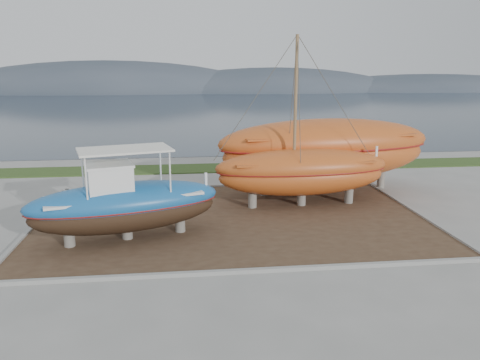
{
  "coord_description": "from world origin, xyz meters",
  "views": [
    {
      "loc": [
        -2.13,
        -17.22,
        7.07
      ],
      "look_at": [
        0.35,
        4.0,
        1.9
      ],
      "focal_mm": 35.0,
      "sensor_mm": 36.0,
      "label": 1
    }
  ],
  "objects_px": {
    "blue_caique": "(125,195)",
    "orange_sailboat": "(304,123)",
    "white_dinghy": "(119,196)",
    "orange_bare_hull": "(325,157)"
  },
  "relations": [
    {
      "from": "orange_sailboat",
      "to": "orange_bare_hull",
      "type": "relative_size",
      "value": 0.72
    },
    {
      "from": "blue_caique",
      "to": "white_dinghy",
      "type": "distance_m",
      "value": 4.48
    },
    {
      "from": "blue_caique",
      "to": "white_dinghy",
      "type": "bearing_deg",
      "value": 85.76
    },
    {
      "from": "white_dinghy",
      "to": "orange_bare_hull",
      "type": "xyz_separation_m",
      "value": [
        11.29,
        2.27,
        1.36
      ]
    },
    {
      "from": "blue_caique",
      "to": "orange_sailboat",
      "type": "height_order",
      "value": "orange_sailboat"
    },
    {
      "from": "white_dinghy",
      "to": "orange_sailboat",
      "type": "xyz_separation_m",
      "value": [
        9.31,
        -0.28,
        3.59
      ]
    },
    {
      "from": "white_dinghy",
      "to": "orange_bare_hull",
      "type": "distance_m",
      "value": 11.6
    },
    {
      "from": "blue_caique",
      "to": "orange_sailboat",
      "type": "xyz_separation_m",
      "value": [
        8.45,
        3.95,
        2.36
      ]
    },
    {
      "from": "orange_bare_hull",
      "to": "white_dinghy",
      "type": "bearing_deg",
      "value": -174.92
    },
    {
      "from": "blue_caique",
      "to": "orange_sailboat",
      "type": "distance_m",
      "value": 9.62
    }
  ]
}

